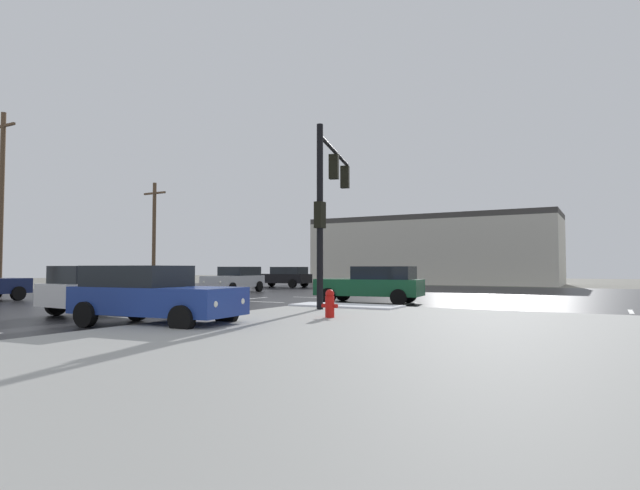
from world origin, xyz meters
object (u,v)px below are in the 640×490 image
traffic_signal_mast (329,192)px  utility_pole_mid (1,199)px  sedan_black (284,276)px  utility_pole_far (154,232)px  sedan_white (111,288)px  sedan_green (373,284)px  fire_hydrant (330,303)px  sedan_silver (235,279)px  sedan_blue (152,294)px

traffic_signal_mast → utility_pole_mid: utility_pole_mid is taller
sedan_black → utility_pole_far: bearing=33.0°
traffic_signal_mast → sedan_white: 8.24m
sedan_white → sedan_green: 10.53m
fire_hydrant → sedan_silver: bearing=136.7°
traffic_signal_mast → utility_pole_mid: 22.01m
fire_hydrant → utility_pole_far: utility_pole_far is taller
sedan_white → sedan_silver: (-5.78, 13.86, 0.00)m
fire_hydrant → sedan_black: 25.93m
sedan_black → utility_pole_mid: 19.45m
sedan_white → sedan_blue: (4.05, -1.99, 0.00)m
sedan_silver → utility_pole_far: (-10.11, 2.79, 3.39)m
utility_pole_far → utility_pole_mid: bearing=-92.7°
sedan_silver → utility_pole_far: size_ratio=0.58×
traffic_signal_mast → sedan_white: (-5.56, -4.99, -3.49)m
sedan_white → sedan_green: same height
traffic_signal_mast → sedan_green: traffic_signal_mast is taller
fire_hydrant → sedan_green: sedan_green is taller
traffic_signal_mast → sedan_green: 5.24m
sedan_black → utility_pole_mid: bearing=61.3°
sedan_white → sedan_green: size_ratio=1.00×
sedan_green → sedan_silver: size_ratio=1.00×
traffic_signal_mast → utility_pole_mid: size_ratio=0.59×
sedan_white → sedan_blue: same height
sedan_silver → sedan_white: bearing=17.6°
fire_hydrant → sedan_silver: size_ratio=0.17×
fire_hydrant → utility_pole_far: (-23.48, 15.40, 3.70)m
sedan_black → sedan_silver: 8.56m
sedan_green → utility_pole_far: bearing=-25.9°
sedan_silver → utility_pole_mid: bearing=-56.9°
sedan_silver → fire_hydrant: bearing=41.6°
traffic_signal_mast → sedan_black: traffic_signal_mast is taller
sedan_blue → utility_pole_far: 27.50m
sedan_black → utility_pole_mid: (-8.75, -16.73, 4.70)m
sedan_green → sedan_blue: same height
fire_hydrant → sedan_blue: bearing=-137.7°
traffic_signal_mast → sedan_blue: traffic_signal_mast is taller
traffic_signal_mast → sedan_black: 21.99m
utility_pole_far → sedan_white: bearing=-46.3°
utility_pole_mid → traffic_signal_mast: bearing=-1.3°
sedan_silver → sedan_blue: 18.65m
sedan_black → utility_pole_mid: utility_pole_mid is taller
fire_hydrant → utility_pole_mid: utility_pole_mid is taller
sedan_black → utility_pole_far: size_ratio=0.57×
sedan_green → sedan_blue: 11.00m
sedan_green → utility_pole_mid: utility_pole_mid is taller
sedan_green → sedan_blue: bearing=75.7°
sedan_white → sedan_black: 23.49m
sedan_black → sedan_green: (13.28, -13.31, 0.00)m
sedan_white → utility_pole_far: 23.26m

